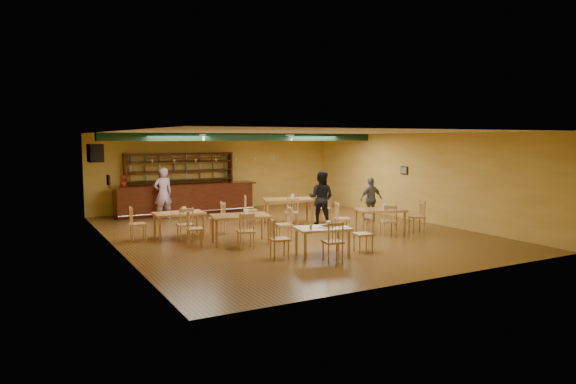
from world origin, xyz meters
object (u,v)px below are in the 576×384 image
patron_right_a (321,198)px  dining_table_d (380,221)px  patron_bar (163,193)px  dining_table_c (240,229)px  dining_table_b (288,211)px  dining_table_a (179,225)px  near_table (322,241)px  bar_counter (186,199)px

patron_right_a → dining_table_d: bearing=158.8°
dining_table_d → patron_bar: patron_bar is taller
dining_table_c → patron_bar: bearing=110.0°
dining_table_b → patron_right_a: bearing=-25.7°
dining_table_d → patron_bar: bearing=150.6°
dining_table_a → dining_table_b: size_ratio=0.87×
dining_table_a → dining_table_c: 2.08m
dining_table_a → near_table: size_ratio=1.11×
near_table → patron_right_a: patron_right_a is taller
dining_table_a → near_table: bearing=-56.6°
dining_table_b → near_table: 4.93m
near_table → patron_right_a: bearing=69.3°
bar_counter → dining_table_d: bar_counter is taller
near_table → patron_bar: patron_bar is taller
dining_table_c → dining_table_d: 4.36m
dining_table_c → dining_table_d: (4.32, -0.52, -0.03)m
dining_table_b → near_table: dining_table_b is taller
patron_right_a → dining_table_c: bearing=73.8°
near_table → dining_table_c: bearing=128.9°
bar_counter → patron_bar: patron_bar is taller
dining_table_a → patron_right_a: patron_right_a is taller
dining_table_c → patron_bar: patron_bar is taller
patron_right_a → patron_bar: bearing=9.6°
dining_table_a → dining_table_d: 5.93m
dining_table_a → patron_bar: size_ratio=0.78×
bar_counter → near_table: bar_counter is taller
dining_table_a → near_table: dining_table_a is taller
dining_table_b → patron_right_a: (0.80, -0.80, 0.47)m
dining_table_a → dining_table_d: (5.49, -2.24, 0.00)m
dining_table_c → near_table: 2.54m
bar_counter → near_table: size_ratio=4.25×
dining_table_c → patron_right_a: 3.96m
dining_table_a → patron_bar: 3.55m
dining_table_b → dining_table_a: bearing=-150.8°
bar_counter → patron_right_a: patron_right_a is taller
dining_table_d → patron_right_a: (-0.74, 2.13, 0.52)m
bar_counter → dining_table_d: (3.95, -6.54, -0.21)m
dining_table_a → dining_table_d: bearing=-19.5°
dining_table_d → near_table: bearing=-131.8°
dining_table_a → patron_right_a: bearing=1.4°
dining_table_a → patron_bar: patron_bar is taller
dining_table_b → dining_table_c: size_ratio=1.05×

